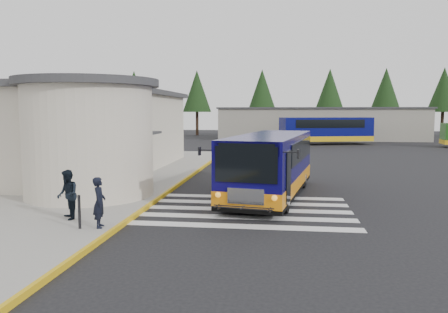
# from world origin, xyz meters

# --- Properties ---
(ground) EXTENTS (140.00, 140.00, 0.00)m
(ground) POSITION_xyz_m (0.00, 0.00, 0.00)
(ground) COLOR black
(ground) RESTS_ON ground
(sidewalk) EXTENTS (10.00, 34.00, 0.15)m
(sidewalk) POSITION_xyz_m (-9.00, 4.00, 0.07)
(sidewalk) COLOR gray
(sidewalk) RESTS_ON ground
(curb_strip) EXTENTS (0.12, 34.00, 0.16)m
(curb_strip) POSITION_xyz_m (-4.05, 4.00, 0.08)
(curb_strip) COLOR gold
(curb_strip) RESTS_ON ground
(station_building) EXTENTS (12.70, 18.70, 4.80)m
(station_building) POSITION_xyz_m (-10.84, 6.91, 2.57)
(station_building) COLOR beige
(station_building) RESTS_ON ground
(crosswalk) EXTENTS (8.00, 5.35, 0.01)m
(crosswalk) POSITION_xyz_m (-0.50, -0.80, 0.01)
(crosswalk) COLOR silver
(crosswalk) RESTS_ON ground
(depot_building) EXTENTS (26.40, 8.40, 4.20)m
(depot_building) POSITION_xyz_m (6.00, 42.00, 2.11)
(depot_building) COLOR gray
(depot_building) RESTS_ON ground
(tree_line) EXTENTS (58.40, 4.40, 10.00)m
(tree_line) POSITION_xyz_m (6.29, 50.00, 6.77)
(tree_line) COLOR black
(tree_line) RESTS_ON ground
(transit_bus) EXTENTS (4.33, 9.68, 2.66)m
(transit_bus) POSITION_xyz_m (0.47, 1.86, 1.27)
(transit_bus) COLOR #0B0650
(transit_bus) RESTS_ON ground
(pedestrian_a) EXTENTS (0.50, 0.64, 1.53)m
(pedestrian_a) POSITION_xyz_m (-4.50, -4.39, 0.92)
(pedestrian_a) COLOR black
(pedestrian_a) RESTS_ON sidewalk
(pedestrian_b) EXTENTS (0.96, 1.00, 1.62)m
(pedestrian_b) POSITION_xyz_m (-5.93, -3.58, 0.96)
(pedestrian_b) COLOR black
(pedestrian_b) RESTS_ON sidewalk
(bollard) EXTENTS (0.08, 0.08, 1.02)m
(bollard) POSITION_xyz_m (-5.03, -4.62, 0.66)
(bollard) COLOR black
(bollard) RESTS_ON sidewalk
(far_bus_a) EXTENTS (10.43, 5.39, 2.59)m
(far_bus_a) POSITION_xyz_m (5.85, 32.93, 1.68)
(far_bus_a) COLOR #060A51
(far_bus_a) RESTS_ON ground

